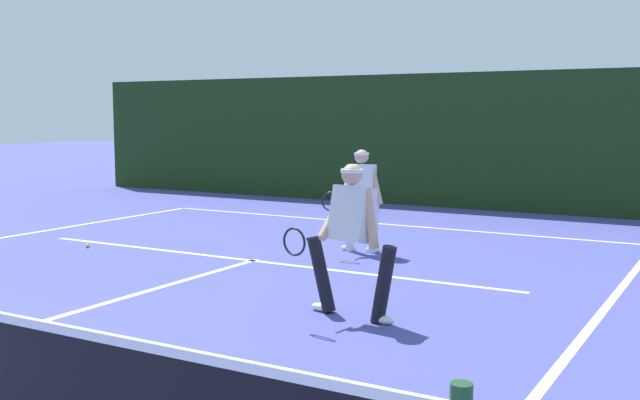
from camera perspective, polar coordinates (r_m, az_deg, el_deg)
court_line_baseline_far at (r=14.90m, az=4.53°, el=-1.79°), size 9.92×0.10×0.01m
court_line_service at (r=11.19m, az=-5.09°, el=-4.56°), size 8.09×0.10×0.01m
court_line_centre at (r=8.90m, az=-16.70°, el=-7.69°), size 0.10×6.40×0.01m
player_near at (r=7.93m, az=2.31°, el=-2.55°), size 1.14×0.86×1.63m
player_far at (r=11.75m, az=3.08°, el=0.30°), size 0.70×0.86×1.60m
tennis_ball at (r=12.78m, az=-17.06°, el=-3.30°), size 0.07×0.07×0.07m
back_fence_windscreen at (r=17.66m, az=9.00°, el=4.43°), size 20.34×0.12×3.07m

